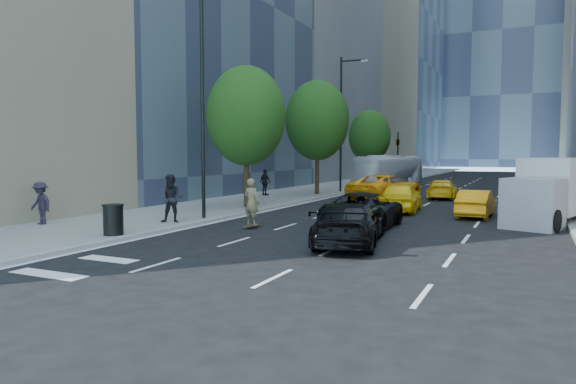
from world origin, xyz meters
The scene contains 22 objects.
ground centered at (0.00, 0.00, 0.00)m, with size 160.00×160.00×0.00m, color black.
sidewalk_left centered at (-9.00, 30.00, 0.07)m, with size 6.00×120.00×0.15m, color slate.
tower_left_end centered at (-22.00, 92.00, 30.00)m, with size 20.00×28.00×60.00m, color #333A4F.
lamp_near centered at (-6.32, 4.00, 5.81)m, with size 2.13×0.22×10.00m.
lamp_far centered at (-6.32, 22.00, 5.81)m, with size 2.13×0.22×10.00m.
tree_near centered at (-7.20, 9.00, 4.97)m, with size 4.20×4.20×7.46m.
tree_mid centered at (-7.20, 19.00, 5.32)m, with size 4.50×4.50×7.99m.
tree_far centered at (-7.20, 32.00, 4.62)m, with size 3.90×3.90×6.92m.
traffic_signal centered at (-6.40, 40.00, 4.23)m, with size 2.48×0.53×5.20m.
skateboarder centered at (-3.52, 3.00, 0.94)m, with size 0.68×0.45×1.87m, color #706746.
black_sedan_lincoln centered at (0.50, 5.00, 0.72)m, with size 2.40×5.21×1.45m, color black.
black_sedan_mercedes centered at (1.20, 1.00, 0.70)m, with size 1.97×4.83×1.40m, color black.
taxi_a centered at (0.50, 11.50, 0.77)m, with size 1.81×4.49×1.53m, color yellow.
taxi_b centered at (4.20, 10.81, 0.64)m, with size 1.36×3.90×1.28m, color #FF990D.
taxi_c centered at (-2.00, 18.00, 0.82)m, with size 2.73×5.92×1.65m, color #FF9F0D.
taxi_d centered at (1.20, 20.50, 0.63)m, with size 1.77×4.35×1.26m, color yellow.
city_bus centered at (-4.80, 30.01, 1.44)m, with size 2.42×10.36×2.89m, color white.
box_truck centered at (7.28, 9.63, 1.42)m, with size 3.86×6.20×2.79m.
pedestrian_a centered at (-6.80, 2.17, 1.14)m, with size 0.96×0.75×1.98m, color black.
pedestrian_b centered at (-9.88, 16.20, 1.05)m, with size 1.06×0.44×1.81m, color black.
pedestrian_c centered at (-11.20, -0.51, 1.00)m, with size 1.10×0.63×1.70m, color #251D2C.
trash_can centered at (-6.60, -1.32, 0.66)m, with size 0.68×0.68×1.02m, color black.
Camera 1 is at (6.45, -14.72, 2.95)m, focal length 32.00 mm.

